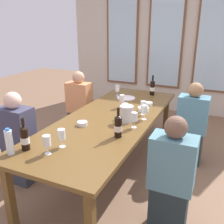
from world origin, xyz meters
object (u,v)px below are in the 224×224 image
at_px(wine_glass_0, 47,142).
at_px(wine_glass_5, 62,135).
at_px(wine_glass_3, 134,117).
at_px(wine_glass_7, 143,105).
at_px(wine_glass_1, 117,88).
at_px(tasting_bowl_0, 149,104).
at_px(seated_person_0, 18,141).
at_px(wine_bottle_2, 25,138).
at_px(tasting_bowl_1, 143,109).
at_px(wine_glass_2, 125,108).
at_px(wine_bottle_0, 152,88).
at_px(dining_table, 111,121).
at_px(metal_pitcher, 127,114).
at_px(wine_glass_4, 145,110).
at_px(seated_person_1, 171,179).
at_px(seated_person_2, 80,107).
at_px(white_plate_0, 126,98).
at_px(tasting_bowl_2, 82,124).
at_px(seated_person_3, 191,126).
at_px(wine_bottle_1, 118,126).
at_px(water_bottle, 9,142).
at_px(wine_glass_6, 122,99).

xyz_separation_m(wine_glass_0, wine_glass_5, (0.04, 0.16, 0.00)).
distance_m(wine_glass_3, wine_glass_7, 0.43).
bearing_deg(wine_glass_1, tasting_bowl_0, -23.45).
bearing_deg(seated_person_0, wine_bottle_2, -38.23).
relative_size(tasting_bowl_1, wine_glass_2, 0.84).
relative_size(wine_bottle_0, wine_glass_3, 1.79).
relative_size(tasting_bowl_0, wine_glass_0, 0.64).
height_order(wine_glass_1, wine_glass_3, same).
xyz_separation_m(wine_bottle_0, wine_glass_0, (-0.30, -2.21, -0.00)).
relative_size(dining_table, metal_pitcher, 14.44).
distance_m(wine_glass_4, seated_person_1, 0.95).
bearing_deg(tasting_bowl_0, wine_glass_2, -102.33).
distance_m(tasting_bowl_1, wine_glass_3, 0.58).
distance_m(seated_person_0, seated_person_2, 1.36).
bearing_deg(wine_glass_3, white_plate_0, 115.61).
height_order(tasting_bowl_2, wine_glass_2, wine_glass_2).
bearing_deg(seated_person_0, wine_bottle_0, 59.44).
xyz_separation_m(wine_bottle_2, seated_person_2, (-0.53, 1.78, -0.33)).
xyz_separation_m(wine_glass_4, seated_person_3, (0.49, 0.56, -0.34)).
bearing_deg(wine_glass_5, seated_person_0, 162.95).
relative_size(wine_bottle_0, wine_bottle_1, 1.02).
xyz_separation_m(dining_table, wine_bottle_1, (0.30, -0.49, 0.18)).
bearing_deg(metal_pitcher, wine_glass_7, 71.37).
distance_m(white_plate_0, seated_person_3, 1.04).
relative_size(seated_person_1, seated_person_3, 1.00).
relative_size(tasting_bowl_1, water_bottle, 0.61).
xyz_separation_m(seated_person_2, seated_person_3, (1.76, -0.07, 0.00)).
bearing_deg(water_bottle, tasting_bowl_1, 65.57).
relative_size(wine_glass_7, seated_person_3, 0.16).
xyz_separation_m(wine_glass_3, seated_person_2, (-1.25, 0.91, -0.33)).
distance_m(dining_table, wine_bottle_2, 1.14).
bearing_deg(wine_glass_3, seated_person_2, 143.81).
relative_size(metal_pitcher, tasting_bowl_1, 1.30).
bearing_deg(white_plate_0, wine_glass_0, -90.01).
distance_m(wine_glass_3, wine_glass_5, 0.83).
bearing_deg(wine_glass_4, metal_pitcher, -138.14).
xyz_separation_m(wine_bottle_0, tasting_bowl_2, (-0.36, -1.54, -0.10)).
bearing_deg(wine_glass_7, white_plate_0, 127.71).
height_order(metal_pitcher, wine_bottle_1, wine_bottle_1).
bearing_deg(wine_bottle_1, wine_glass_5, -133.14).
relative_size(metal_pitcher, wine_glass_1, 1.09).
distance_m(dining_table, wine_glass_3, 0.46).
height_order(wine_glass_2, wine_glass_6, same).
distance_m(white_plate_0, tasting_bowl_1, 0.61).
distance_m(wine_bottle_2, seated_person_0, 0.75).
distance_m(wine_glass_4, seated_person_3, 0.82).
distance_m(wine_glass_2, wine_glass_3, 0.33).
distance_m(wine_bottle_0, wine_glass_1, 0.55).
relative_size(tasting_bowl_2, wine_glass_5, 0.66).
xyz_separation_m(wine_bottle_2, water_bottle, (-0.06, -0.12, -0.00)).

